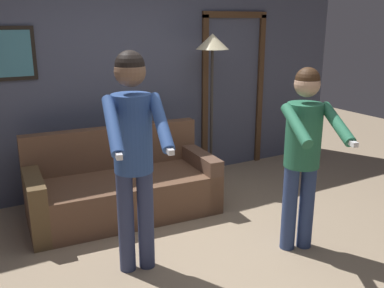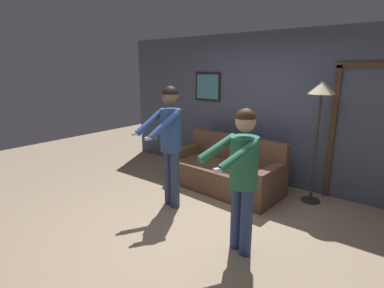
{
  "view_description": "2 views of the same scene",
  "coord_description": "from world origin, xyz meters",
  "px_view_note": "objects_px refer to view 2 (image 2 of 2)",
  "views": [
    {
      "loc": [
        -1.75,
        -2.7,
        1.96
      ],
      "look_at": [
        -0.12,
        0.18,
        1.01
      ],
      "focal_mm": 40.0,
      "sensor_mm": 36.0,
      "label": 1
    },
    {
      "loc": [
        2.17,
        -2.84,
        2.0
      ],
      "look_at": [
        -0.1,
        0.06,
        1.06
      ],
      "focal_mm": 28.0,
      "sensor_mm": 36.0,
      "label": 2
    }
  ],
  "objects_px": {
    "person_standing_right": "(242,170)",
    "couch": "(225,173)",
    "torchiere_lamp": "(321,99)",
    "person_standing_left": "(170,135)"
  },
  "relations": [
    {
      "from": "person_standing_right",
      "to": "couch",
      "type": "bearing_deg",
      "value": 126.92
    },
    {
      "from": "person_standing_right",
      "to": "torchiere_lamp",
      "type": "bearing_deg",
      "value": 82.83
    },
    {
      "from": "torchiere_lamp",
      "to": "couch",
      "type": "bearing_deg",
      "value": -164.3
    },
    {
      "from": "person_standing_left",
      "to": "torchiere_lamp",
      "type": "bearing_deg",
      "value": 41.97
    },
    {
      "from": "torchiere_lamp",
      "to": "person_standing_left",
      "type": "height_order",
      "value": "torchiere_lamp"
    },
    {
      "from": "couch",
      "to": "person_standing_right",
      "type": "height_order",
      "value": "person_standing_right"
    },
    {
      "from": "couch",
      "to": "person_standing_right",
      "type": "bearing_deg",
      "value": -53.08
    },
    {
      "from": "torchiere_lamp",
      "to": "person_standing_right",
      "type": "xyz_separation_m",
      "value": [
        -0.23,
        -1.82,
        -0.61
      ]
    },
    {
      "from": "torchiere_lamp",
      "to": "person_standing_left",
      "type": "xyz_separation_m",
      "value": [
        -1.6,
        -1.44,
        -0.49
      ]
    },
    {
      "from": "couch",
      "to": "torchiere_lamp",
      "type": "height_order",
      "value": "torchiere_lamp"
    }
  ]
}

